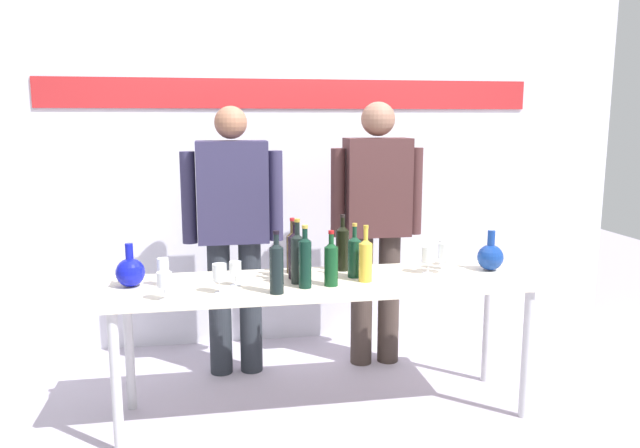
{
  "coord_description": "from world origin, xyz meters",
  "views": [
    {
      "loc": [
        -0.56,
        -3.05,
        1.59
      ],
      "look_at": [
        0.0,
        0.15,
        1.03
      ],
      "focal_mm": 33.98,
      "sensor_mm": 36.0,
      "label": 1
    }
  ],
  "objects_px": {
    "wine_bottle_4": "(354,255)",
    "wine_bottle_3": "(297,256)",
    "wine_glass_left_0": "(235,269)",
    "decanter_blue_right": "(490,256)",
    "wine_bottle_7": "(295,254)",
    "wine_glass_left_2": "(219,273)",
    "decanter_blue_left": "(130,272)",
    "wine_glass_right_2": "(445,252)",
    "display_table": "(325,292)",
    "presenter_left": "(233,224)",
    "wine_bottle_2": "(292,250)",
    "wine_bottle_6": "(277,266)",
    "presenter_right": "(377,217)",
    "wine_glass_left_1": "(163,267)",
    "wine_glass_right_0": "(445,247)",
    "wine_glass_left_3": "(164,280)",
    "wine_glass_right_1": "(446,251)",
    "wine_bottle_0": "(305,260)",
    "wine_bottle_8": "(366,258)",
    "wine_glass_right_3": "(428,255)",
    "wine_bottle_1": "(342,247)",
    "wine_bottle_5": "(331,262)"
  },
  "relations": [
    {
      "from": "wine_bottle_5",
      "to": "wine_bottle_8",
      "type": "distance_m",
      "value": 0.2
    },
    {
      "from": "wine_glass_left_0",
      "to": "decanter_blue_right",
      "type": "bearing_deg",
      "value": 2.81
    },
    {
      "from": "wine_glass_left_0",
      "to": "wine_glass_right_1",
      "type": "relative_size",
      "value": 0.81
    },
    {
      "from": "wine_glass_left_3",
      "to": "wine_glass_right_0",
      "type": "distance_m",
      "value": 1.61
    },
    {
      "from": "wine_glass_left_2",
      "to": "wine_glass_right_2",
      "type": "height_order",
      "value": "wine_glass_right_2"
    },
    {
      "from": "wine_bottle_7",
      "to": "wine_glass_left_1",
      "type": "relative_size",
      "value": 2.13
    },
    {
      "from": "wine_bottle_4",
      "to": "wine_bottle_3",
      "type": "bearing_deg",
      "value": -167.94
    },
    {
      "from": "wine_bottle_4",
      "to": "wine_glass_left_0",
      "type": "distance_m",
      "value": 0.64
    },
    {
      "from": "wine_bottle_2",
      "to": "wine_glass_right_2",
      "type": "bearing_deg",
      "value": -10.45
    },
    {
      "from": "decanter_blue_left",
      "to": "wine_bottle_4",
      "type": "distance_m",
      "value": 1.16
    },
    {
      "from": "wine_bottle_2",
      "to": "wine_bottle_4",
      "type": "xyz_separation_m",
      "value": [
        0.31,
        -0.15,
        -0.0
      ]
    },
    {
      "from": "wine_bottle_7",
      "to": "wine_glass_left_3",
      "type": "xyz_separation_m",
      "value": [
        -0.65,
        -0.28,
        -0.04
      ]
    },
    {
      "from": "presenter_right",
      "to": "wine_glass_left_1",
      "type": "xyz_separation_m",
      "value": [
        -1.28,
        -0.62,
        -0.12
      ]
    },
    {
      "from": "wine_bottle_0",
      "to": "wine_bottle_4",
      "type": "distance_m",
      "value": 0.33
    },
    {
      "from": "decanter_blue_left",
      "to": "wine_bottle_3",
      "type": "bearing_deg",
      "value": -5.59
    },
    {
      "from": "decanter_blue_left",
      "to": "decanter_blue_right",
      "type": "relative_size",
      "value": 0.98
    },
    {
      "from": "wine_bottle_1",
      "to": "wine_bottle_5",
      "type": "height_order",
      "value": "wine_bottle_1"
    },
    {
      "from": "display_table",
      "to": "presenter_left",
      "type": "distance_m",
      "value": 0.83
    },
    {
      "from": "wine_bottle_7",
      "to": "wine_glass_left_1",
      "type": "xyz_separation_m",
      "value": [
        -0.68,
        -0.03,
        -0.04
      ]
    },
    {
      "from": "wine_bottle_4",
      "to": "wine_glass_right_2",
      "type": "bearing_deg",
      "value": -0.24
    },
    {
      "from": "wine_glass_right_2",
      "to": "wine_bottle_8",
      "type": "bearing_deg",
      "value": -168.93
    },
    {
      "from": "wine_glass_left_2",
      "to": "wine_glass_right_2",
      "type": "xyz_separation_m",
      "value": [
        1.22,
        0.18,
        0.02
      ]
    },
    {
      "from": "wine_glass_left_0",
      "to": "wine_glass_left_2",
      "type": "bearing_deg",
      "value": -123.15
    },
    {
      "from": "wine_glass_left_0",
      "to": "wine_glass_left_2",
      "type": "relative_size",
      "value": 0.86
    },
    {
      "from": "wine_bottle_1",
      "to": "wine_glass_left_0",
      "type": "distance_m",
      "value": 0.64
    },
    {
      "from": "wine_bottle_1",
      "to": "wine_glass_left_2",
      "type": "height_order",
      "value": "wine_bottle_1"
    },
    {
      "from": "wine_bottle_4",
      "to": "wine_glass_left_2",
      "type": "bearing_deg",
      "value": -165.97
    },
    {
      "from": "presenter_right",
      "to": "wine_glass_right_2",
      "type": "relative_size",
      "value": 10.08
    },
    {
      "from": "wine_bottle_2",
      "to": "wine_glass_right_0",
      "type": "xyz_separation_m",
      "value": [
        0.89,
        0.03,
        -0.02
      ]
    },
    {
      "from": "wine_glass_left_3",
      "to": "wine_glass_right_1",
      "type": "relative_size",
      "value": 0.88
    },
    {
      "from": "presenter_left",
      "to": "presenter_right",
      "type": "relative_size",
      "value": 0.98
    },
    {
      "from": "display_table",
      "to": "wine_bottle_2",
      "type": "relative_size",
      "value": 7.22
    },
    {
      "from": "presenter_left",
      "to": "wine_bottle_2",
      "type": "relative_size",
      "value": 5.44
    },
    {
      "from": "decanter_blue_left",
      "to": "presenter_right",
      "type": "xyz_separation_m",
      "value": [
        1.45,
        0.6,
        0.14
      ]
    },
    {
      "from": "presenter_left",
      "to": "wine_glass_right_0",
      "type": "xyz_separation_m",
      "value": [
        1.2,
        -0.44,
        -0.1
      ]
    },
    {
      "from": "wine_glass_left_3",
      "to": "wine_glass_right_2",
      "type": "height_order",
      "value": "wine_glass_right_2"
    },
    {
      "from": "wine_glass_left_1",
      "to": "wine_glass_right_3",
      "type": "distance_m",
      "value": 1.41
    },
    {
      "from": "decanter_blue_right",
      "to": "presenter_right",
      "type": "distance_m",
      "value": 0.79
    },
    {
      "from": "wine_bottle_1",
      "to": "wine_bottle_7",
      "type": "xyz_separation_m",
      "value": [
        -0.29,
        -0.13,
        -0.0
      ]
    },
    {
      "from": "wine_bottle_2",
      "to": "wine_glass_left_2",
      "type": "distance_m",
      "value": 0.52
    },
    {
      "from": "wine_bottle_7",
      "to": "wine_glass_left_2",
      "type": "distance_m",
      "value": 0.45
    },
    {
      "from": "decanter_blue_right",
      "to": "wine_bottle_8",
      "type": "distance_m",
      "value": 0.76
    },
    {
      "from": "wine_bottle_8",
      "to": "wine_glass_right_3",
      "type": "xyz_separation_m",
      "value": [
        0.38,
        0.1,
        -0.02
      ]
    },
    {
      "from": "display_table",
      "to": "wine_glass_left_3",
      "type": "relative_size",
      "value": 16.37
    },
    {
      "from": "wine_bottle_2",
      "to": "wine_bottle_8",
      "type": "relative_size",
      "value": 1.03
    },
    {
      "from": "decanter_blue_right",
      "to": "wine_bottle_3",
      "type": "distance_m",
      "value": 1.11
    },
    {
      "from": "wine_bottle_6",
      "to": "wine_glass_right_2",
      "type": "relative_size",
      "value": 1.84
    },
    {
      "from": "wine_glass_left_3",
      "to": "wine_bottle_8",
      "type": "bearing_deg",
      "value": 9.2
    },
    {
      "from": "wine_bottle_6",
      "to": "wine_bottle_7",
      "type": "distance_m",
      "value": 0.29
    },
    {
      "from": "wine_bottle_4",
      "to": "decanter_blue_left",
      "type": "bearing_deg",
      "value": 179.27
    }
  ]
}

